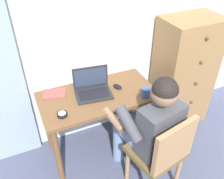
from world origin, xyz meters
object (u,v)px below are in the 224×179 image
(person_seated, at_px, (149,124))
(desk_clock, at_px, (62,114))
(chair, at_px, (162,152))
(desk, at_px, (99,105))
(computer_mouse, at_px, (117,87))
(coffee_mug, at_px, (146,92))
(dresser, at_px, (183,73))
(notebook_pad, at_px, (55,94))
(laptop, at_px, (93,88))

(person_seated, relative_size, desk_clock, 13.49)
(chair, bearing_deg, person_seated, 99.91)
(desk, xyz_separation_m, computer_mouse, (0.22, 0.03, 0.14))
(coffee_mug, bearing_deg, dresser, 23.40)
(computer_mouse, bearing_deg, notebook_pad, 141.94)
(chair, distance_m, computer_mouse, 0.76)
(dresser, xyz_separation_m, chair, (-0.78, -0.77, -0.15))
(person_seated, bearing_deg, computer_mouse, 95.19)
(person_seated, bearing_deg, chair, -80.09)
(dresser, bearing_deg, person_seated, -144.27)
(person_seated, bearing_deg, desk, 117.94)
(desk_clock, bearing_deg, coffee_mug, -4.29)
(notebook_pad, bearing_deg, chair, -34.43)
(desk, height_order, laptop, laptop)
(computer_mouse, relative_size, desk_clock, 1.11)
(computer_mouse, relative_size, coffee_mug, 0.83)
(desk_clock, xyz_separation_m, coffee_mug, (0.79, -0.06, 0.03))
(desk_clock, bearing_deg, computer_mouse, 16.33)
(notebook_pad, bearing_deg, coffee_mug, -8.98)
(dresser, height_order, person_seated, dresser)
(dresser, xyz_separation_m, computer_mouse, (-0.86, -0.06, 0.10))
(desk_clock, bearing_deg, desk, 20.97)
(desk, bearing_deg, dresser, 4.57)
(notebook_pad, bearing_deg, computer_mouse, 3.20)
(person_seated, bearing_deg, desk_clock, 151.70)
(dresser, distance_m, desk_clock, 1.49)
(desk, relative_size, person_seated, 0.91)
(computer_mouse, height_order, coffee_mug, coffee_mug)
(desk, relative_size, chair, 1.24)
(desk_clock, distance_m, notebook_pad, 0.33)
(coffee_mug, bearing_deg, desk, 152.61)
(laptop, xyz_separation_m, notebook_pad, (-0.34, 0.12, -0.05))
(desk, height_order, computer_mouse, computer_mouse)
(dresser, distance_m, notebook_pad, 1.46)
(laptop, bearing_deg, desk, -61.55)
(laptop, height_order, computer_mouse, laptop)
(desk, xyz_separation_m, dresser, (1.08, 0.09, 0.04))
(dresser, distance_m, laptop, 1.12)
(person_seated, xyz_separation_m, desk_clock, (-0.65, 0.35, 0.06))
(computer_mouse, bearing_deg, desk, 163.91)
(coffee_mug, bearing_deg, person_seated, -114.89)
(computer_mouse, height_order, notebook_pad, computer_mouse)
(chair, relative_size, laptop, 2.41)
(desk, xyz_separation_m, person_seated, (0.27, -0.50, 0.07))
(person_seated, bearing_deg, laptop, 117.99)
(desk, bearing_deg, notebook_pad, 154.18)
(dresser, bearing_deg, desk, -175.43)
(computer_mouse, bearing_deg, dresser, -19.78)
(person_seated, bearing_deg, notebook_pad, 133.20)
(chair, xyz_separation_m, person_seated, (-0.03, 0.18, 0.18))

